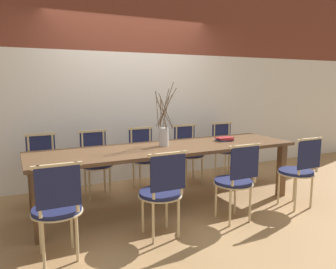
{
  "coord_description": "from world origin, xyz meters",
  "views": [
    {
      "loc": [
        -1.71,
        -3.52,
        1.51
      ],
      "look_at": [
        0.0,
        0.0,
        0.9
      ],
      "focal_mm": 35.0,
      "sensor_mm": 36.0,
      "label": 1
    }
  ],
  "objects": [
    {
      "name": "book_stack",
      "position": [
        0.87,
        0.05,
        0.77
      ],
      "size": [
        0.24,
        0.19,
        0.05
      ],
      "color": "#234C8C",
      "rests_on": "dining_table"
    },
    {
      "name": "wall_rear",
      "position": [
        0.0,
        1.29,
        1.6
      ],
      "size": [
        12.0,
        0.06,
        3.2
      ],
      "color": "white",
      "rests_on": "ground_plane"
    },
    {
      "name": "chair_near_center",
      "position": [
        0.46,
        -0.75,
        0.49
      ],
      "size": [
        0.44,
        0.44,
        0.88
      ],
      "color": "#1E234C",
      "rests_on": "ground_plane"
    },
    {
      "name": "chair_far_left",
      "position": [
        -0.71,
        0.75,
        0.49
      ],
      "size": [
        0.44,
        0.44,
        0.88
      ],
      "rotation": [
        0.0,
        0.0,
        3.14
      ],
      "color": "#1E234C",
      "rests_on": "ground_plane"
    },
    {
      "name": "vase_centerpiece",
      "position": [
        -0.02,
        0.07,
        0.89
      ],
      "size": [
        0.31,
        0.31,
        0.78
      ],
      "color": "silver",
      "rests_on": "dining_table"
    },
    {
      "name": "chair_far_rightend",
      "position": [
        1.41,
        0.75,
        0.49
      ],
      "size": [
        0.44,
        0.44,
        0.88
      ],
      "rotation": [
        0.0,
        0.0,
        3.14
      ],
      "color": "#1E234C",
      "rests_on": "ground_plane"
    },
    {
      "name": "dining_table",
      "position": [
        0.0,
        0.0,
        0.67
      ],
      "size": [
        3.28,
        0.89,
        0.75
      ],
      "color": "brown",
      "rests_on": "ground_plane"
    },
    {
      "name": "ground_plane",
      "position": [
        0.0,
        0.0,
        0.0
      ],
      "size": [
        16.0,
        16.0,
        0.0
      ],
      "primitive_type": "plane",
      "color": "#A87F51"
    },
    {
      "name": "chair_far_leftend",
      "position": [
        -1.38,
        0.75,
        0.49
      ],
      "size": [
        0.44,
        0.44,
        0.88
      ],
      "rotation": [
        0.0,
        0.0,
        3.14
      ],
      "color": "#1E234C",
      "rests_on": "ground_plane"
    },
    {
      "name": "chair_far_right",
      "position": [
        0.71,
        0.75,
        0.49
      ],
      "size": [
        0.44,
        0.44,
        0.88
      ],
      "rotation": [
        0.0,
        0.0,
        3.14
      ],
      "color": "#1E234C",
      "rests_on": "ground_plane"
    },
    {
      "name": "chair_near_leftend",
      "position": [
        -1.4,
        -0.75,
        0.49
      ],
      "size": [
        0.44,
        0.44,
        0.88
      ],
      "color": "#1E234C",
      "rests_on": "ground_plane"
    },
    {
      "name": "chair_far_center",
      "position": [
        -0.02,
        0.75,
        0.49
      ],
      "size": [
        0.44,
        0.44,
        0.88
      ],
      "rotation": [
        0.0,
        0.0,
        3.14
      ],
      "color": "#1E234C",
      "rests_on": "ground_plane"
    },
    {
      "name": "chair_near_right",
      "position": [
        1.4,
        -0.75,
        0.49
      ],
      "size": [
        0.44,
        0.44,
        0.88
      ],
      "color": "#1E234C",
      "rests_on": "ground_plane"
    },
    {
      "name": "chair_near_left",
      "position": [
        -0.43,
        -0.75,
        0.49
      ],
      "size": [
        0.44,
        0.44,
        0.88
      ],
      "color": "#1E234C",
      "rests_on": "ground_plane"
    }
  ]
}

